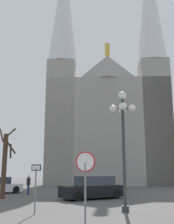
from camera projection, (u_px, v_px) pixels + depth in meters
cathedral at (107, 111)px, 40.67m from camera, size 17.64×12.74×36.39m
stop_sign at (85, 172)px, 10.80m from camera, size 0.80×0.19×2.76m
one_way_arrow_sign at (36, 183)px, 12.86m from camera, size 0.52×0.25×2.29m
street_lamp at (123, 126)px, 14.25m from camera, size 1.38×1.38×6.18m
bare_tree at (5, 163)px, 20.19m from camera, size 1.34×1.37×5.23m
parked_car_far_black at (93, 188)px, 19.48m from camera, size 4.74×4.06×1.59m
pedestrian_walking at (28, 183)px, 22.67m from camera, size 0.32×0.32×1.58m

